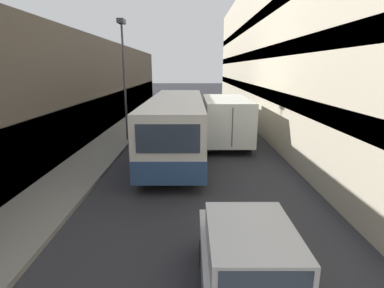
% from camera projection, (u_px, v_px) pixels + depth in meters
% --- Properties ---
extents(ground_plane, '(150.00, 150.00, 0.00)m').
position_uv_depth(ground_plane, '(196.00, 152.00, 15.75)').
color(ground_plane, '#2B2B30').
extents(sidewalk_left, '(2.26, 60.00, 0.15)m').
position_uv_depth(sidewalk_left, '(103.00, 151.00, 15.76)').
color(sidewalk_left, gray).
rests_on(sidewalk_left, ground_plane).
extents(building_left_shopfront, '(2.40, 60.00, 6.24)m').
position_uv_depth(building_left_shopfront, '(55.00, 98.00, 15.09)').
color(building_left_shopfront, '#51473D').
rests_on(building_left_shopfront, ground_plane).
extents(building_right_apartment, '(2.40, 60.00, 11.11)m').
position_uv_depth(building_right_apartment, '(311.00, 42.00, 14.37)').
color(building_right_apartment, '#B7AD93').
rests_on(building_right_apartment, ground_plane).
extents(car_hatchback, '(1.78, 3.93, 1.55)m').
position_uv_depth(car_hatchback, '(252.00, 269.00, 5.40)').
color(car_hatchback, '#B7B7BC').
rests_on(car_hatchback, ground_plane).
extents(bus, '(2.62, 11.25, 2.85)m').
position_uv_depth(bus, '(178.00, 124.00, 15.34)').
color(bus, silver).
rests_on(bus, ground_plane).
extents(box_truck, '(2.43, 7.86, 2.65)m').
position_uv_depth(box_truck, '(225.00, 116.00, 18.07)').
color(box_truck, silver).
rests_on(box_truck, ground_plane).
extents(panel_van, '(1.98, 4.42, 1.95)m').
position_uv_depth(panel_van, '(167.00, 103.00, 28.69)').
color(panel_van, navy).
rests_on(panel_van, ground_plane).
extents(street_lamp, '(0.36, 0.80, 6.77)m').
position_uv_depth(street_lamp, '(125.00, 58.00, 16.88)').
color(street_lamp, '#38383D').
rests_on(street_lamp, sidewalk_left).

